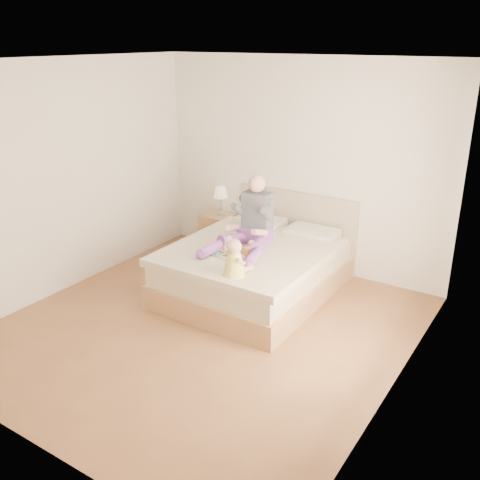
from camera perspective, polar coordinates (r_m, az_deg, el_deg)
The scene contains 7 objects.
room at distance 5.14m, azimuth -3.41°, elevation 5.16°, with size 4.02×4.22×2.71m.
bed at distance 6.43m, azimuth 1.89°, elevation -2.78°, with size 1.70×2.18×1.00m.
nightstand at distance 7.64m, azimuth -2.32°, elevation 0.78°, with size 0.46×0.41×0.54m.
lamp at distance 7.47m, azimuth -2.05°, elevation 4.94°, with size 0.20×0.20×0.40m.
adult at distance 6.20m, azimuth 1.14°, elevation 1.63°, with size 0.70×1.02×0.83m.
tray at distance 5.98m, azimuth -0.80°, elevation -1.33°, with size 0.49×0.41×0.13m.
baby at distance 5.43m, azimuth -0.56°, elevation -2.20°, with size 0.27×0.35×0.39m.
Camera 1 is at (3.02, -3.97, 2.90)m, focal length 40.00 mm.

